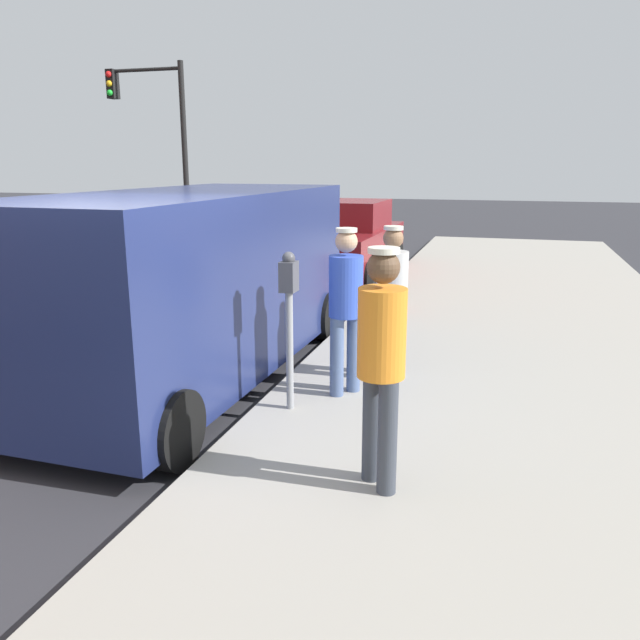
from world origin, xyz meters
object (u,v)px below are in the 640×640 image
(parked_van, at_px, (190,282))
(parked_sedan_ahead, at_px, (345,242))
(pedestrian_in_orange, at_px, (381,354))
(fire_hydrant, at_px, (388,283))
(traffic_light_corner, at_px, (157,125))
(parking_meter_near, at_px, (289,304))
(pedestrian_in_blue, at_px, (346,301))
(pedestrian_in_gray, at_px, (392,293))

(parked_van, distance_m, parked_sedan_ahead, 7.21)
(pedestrian_in_orange, height_order, fire_hydrant, pedestrian_in_orange)
(pedestrian_in_orange, height_order, traffic_light_corner, traffic_light_corner)
(parked_van, bearing_deg, fire_hydrant, 66.23)
(parking_meter_near, relative_size, pedestrian_in_blue, 0.90)
(pedestrian_in_orange, distance_m, pedestrian_in_gray, 2.45)
(pedestrian_in_blue, bearing_deg, pedestrian_in_orange, -68.26)
(pedestrian_in_orange, distance_m, parked_van, 3.37)
(parking_meter_near, height_order, parked_van, parked_van)
(pedestrian_in_blue, relative_size, pedestrian_in_gray, 1.02)
(pedestrian_in_blue, height_order, pedestrian_in_gray, pedestrian_in_blue)
(parking_meter_near, bearing_deg, pedestrian_in_orange, -47.86)
(traffic_light_corner, bearing_deg, fire_hydrant, -40.10)
(fire_hydrant, bearing_deg, pedestrian_in_gray, -78.98)
(pedestrian_in_blue, bearing_deg, parked_van, 169.96)
(parking_meter_near, xyz_separation_m, fire_hydrant, (0.10, 4.53, -0.61))
(parking_meter_near, height_order, pedestrian_in_orange, pedestrian_in_orange)
(pedestrian_in_orange, bearing_deg, parking_meter_near, 132.14)
(pedestrian_in_gray, bearing_deg, parked_van, -172.48)
(parked_sedan_ahead, bearing_deg, parked_van, -89.71)
(pedestrian_in_blue, xyz_separation_m, pedestrian_in_orange, (0.71, -1.79, 0.04))
(parked_van, bearing_deg, pedestrian_in_orange, -39.11)
(fire_hydrant, bearing_deg, parked_van, -113.77)
(traffic_light_corner, bearing_deg, parked_van, -58.22)
(parking_meter_near, relative_size, parked_van, 0.29)
(parking_meter_near, xyz_separation_m, pedestrian_in_gray, (0.75, 1.19, -0.08))
(parked_sedan_ahead, height_order, traffic_light_corner, traffic_light_corner)
(pedestrian_in_orange, xyz_separation_m, traffic_light_corner, (-9.07, 12.54, 2.35))
(parked_sedan_ahead, relative_size, fire_hydrant, 5.15)
(parked_sedan_ahead, bearing_deg, pedestrian_in_orange, -74.13)
(pedestrian_in_gray, height_order, parked_van, parked_van)
(parking_meter_near, distance_m, parked_van, 1.75)
(pedestrian_in_blue, relative_size, pedestrian_in_orange, 0.96)
(parking_meter_near, xyz_separation_m, parked_van, (-1.50, 0.89, -0.03))
(pedestrian_in_gray, xyz_separation_m, traffic_light_corner, (-8.70, 10.12, 2.42))
(traffic_light_corner, relative_size, fire_hydrant, 6.05)
(pedestrian_in_blue, height_order, parked_van, parked_van)
(pedestrian_in_blue, distance_m, parked_van, 1.93)
(pedestrian_in_gray, bearing_deg, pedestrian_in_orange, -81.42)
(pedestrian_in_blue, xyz_separation_m, traffic_light_corner, (-8.35, 10.75, 2.40))
(pedestrian_in_blue, distance_m, traffic_light_corner, 13.82)
(parking_meter_near, xyz_separation_m, traffic_light_corner, (-7.95, 11.31, 2.34))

